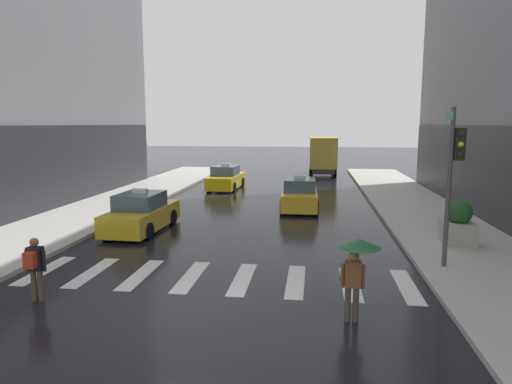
{
  "coord_description": "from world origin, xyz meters",
  "views": [
    {
      "loc": [
        2.77,
        -9.41,
        4.46
      ],
      "look_at": [
        0.52,
        8.0,
        1.81
      ],
      "focal_mm": 31.58,
      "sensor_mm": 36.0,
      "label": 1
    }
  ],
  "objects_px": {
    "taxi_second": "(300,195)",
    "planter_near_corner": "(459,224)",
    "taxi_third": "(226,179)",
    "box_truck": "(323,154)",
    "taxi_lead": "(141,214)",
    "traffic_light_pole": "(454,165)",
    "pedestrian_with_umbrella": "(357,257)",
    "pedestrian_with_backpack": "(35,265)"
  },
  "relations": [
    {
      "from": "taxi_lead",
      "to": "pedestrian_with_umbrella",
      "type": "bearing_deg",
      "value": -43.99
    },
    {
      "from": "taxi_second",
      "to": "taxi_third",
      "type": "height_order",
      "value": "same"
    },
    {
      "from": "taxi_lead",
      "to": "taxi_third",
      "type": "distance_m",
      "value": 12.61
    },
    {
      "from": "planter_near_corner",
      "to": "box_truck",
      "type": "bearing_deg",
      "value": 101.02
    },
    {
      "from": "traffic_light_pole",
      "to": "planter_near_corner",
      "type": "xyz_separation_m",
      "value": [
        1.13,
        2.8,
        -2.38
      ]
    },
    {
      "from": "pedestrian_with_umbrella",
      "to": "taxi_second",
      "type": "bearing_deg",
      "value": 97.11
    },
    {
      "from": "traffic_light_pole",
      "to": "pedestrian_with_umbrella",
      "type": "bearing_deg",
      "value": -127.91
    },
    {
      "from": "pedestrian_with_umbrella",
      "to": "taxi_third",
      "type": "bearing_deg",
      "value": 108.94
    },
    {
      "from": "taxi_third",
      "to": "pedestrian_with_umbrella",
      "type": "height_order",
      "value": "pedestrian_with_umbrella"
    },
    {
      "from": "traffic_light_pole",
      "to": "pedestrian_with_umbrella",
      "type": "relative_size",
      "value": 2.47
    },
    {
      "from": "traffic_light_pole",
      "to": "box_truck",
      "type": "height_order",
      "value": "traffic_light_pole"
    },
    {
      "from": "traffic_light_pole",
      "to": "pedestrian_with_backpack",
      "type": "bearing_deg",
      "value": -160.68
    },
    {
      "from": "taxi_second",
      "to": "planter_near_corner",
      "type": "xyz_separation_m",
      "value": [
        5.96,
        -6.88,
        0.15
      ]
    },
    {
      "from": "traffic_light_pole",
      "to": "taxi_second",
      "type": "relative_size",
      "value": 1.05
    },
    {
      "from": "pedestrian_with_umbrella",
      "to": "pedestrian_with_backpack",
      "type": "height_order",
      "value": "pedestrian_with_umbrella"
    },
    {
      "from": "traffic_light_pole",
      "to": "taxi_third",
      "type": "distance_m",
      "value": 19.46
    },
    {
      "from": "box_truck",
      "to": "planter_near_corner",
      "type": "distance_m",
      "value": 23.42
    },
    {
      "from": "taxi_lead",
      "to": "taxi_second",
      "type": "relative_size",
      "value": 1.01
    },
    {
      "from": "taxi_lead",
      "to": "taxi_second",
      "type": "bearing_deg",
      "value": 42.06
    },
    {
      "from": "traffic_light_pole",
      "to": "taxi_lead",
      "type": "xyz_separation_m",
      "value": [
        -11.29,
        3.86,
        -2.53
      ]
    },
    {
      "from": "taxi_second",
      "to": "planter_near_corner",
      "type": "bearing_deg",
      "value": -49.1
    },
    {
      "from": "traffic_light_pole",
      "to": "pedestrian_with_backpack",
      "type": "height_order",
      "value": "traffic_light_pole"
    },
    {
      "from": "taxi_lead",
      "to": "box_truck",
      "type": "xyz_separation_m",
      "value": [
        7.94,
        21.91,
        1.13
      ]
    },
    {
      "from": "traffic_light_pole",
      "to": "box_truck",
      "type": "bearing_deg",
      "value": 97.4
    },
    {
      "from": "taxi_lead",
      "to": "pedestrian_with_backpack",
      "type": "bearing_deg",
      "value": -88.02
    },
    {
      "from": "taxi_third",
      "to": "box_truck",
      "type": "distance_m",
      "value": 11.61
    },
    {
      "from": "traffic_light_pole",
      "to": "taxi_second",
      "type": "xyz_separation_m",
      "value": [
        -4.84,
        9.69,
        -2.53
      ]
    },
    {
      "from": "taxi_second",
      "to": "box_truck",
      "type": "height_order",
      "value": "box_truck"
    },
    {
      "from": "taxi_lead",
      "to": "pedestrian_with_umbrella",
      "type": "height_order",
      "value": "pedestrian_with_umbrella"
    },
    {
      "from": "taxi_third",
      "to": "box_truck",
      "type": "bearing_deg",
      "value": 54.02
    },
    {
      "from": "taxi_second",
      "to": "pedestrian_with_umbrella",
      "type": "bearing_deg",
      "value": -82.89
    },
    {
      "from": "traffic_light_pole",
      "to": "taxi_second",
      "type": "height_order",
      "value": "traffic_light_pole"
    },
    {
      "from": "taxi_lead",
      "to": "traffic_light_pole",
      "type": "bearing_deg",
      "value": -18.89
    },
    {
      "from": "taxi_lead",
      "to": "planter_near_corner",
      "type": "xyz_separation_m",
      "value": [
        12.42,
        -1.06,
        0.15
      ]
    },
    {
      "from": "box_truck",
      "to": "planter_near_corner",
      "type": "xyz_separation_m",
      "value": [
        4.47,
        -22.97,
        -0.98
      ]
    },
    {
      "from": "taxi_third",
      "to": "pedestrian_with_backpack",
      "type": "bearing_deg",
      "value": -92.49
    },
    {
      "from": "traffic_light_pole",
      "to": "pedestrian_with_backpack",
      "type": "relative_size",
      "value": 2.91
    },
    {
      "from": "pedestrian_with_umbrella",
      "to": "pedestrian_with_backpack",
      "type": "relative_size",
      "value": 1.18
    },
    {
      "from": "pedestrian_with_backpack",
      "to": "planter_near_corner",
      "type": "height_order",
      "value": "planter_near_corner"
    },
    {
      "from": "planter_near_corner",
      "to": "taxi_second",
      "type": "bearing_deg",
      "value": 130.9
    },
    {
      "from": "traffic_light_pole",
      "to": "taxi_lead",
      "type": "distance_m",
      "value": 12.2
    },
    {
      "from": "traffic_light_pole",
      "to": "taxi_lead",
      "type": "relative_size",
      "value": 1.04
    }
  ]
}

